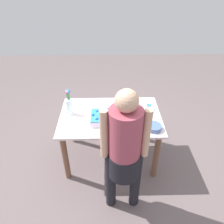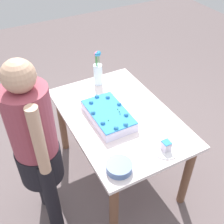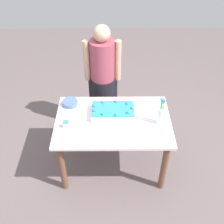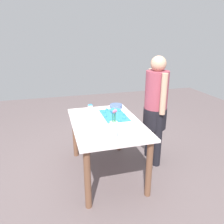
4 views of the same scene
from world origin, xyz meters
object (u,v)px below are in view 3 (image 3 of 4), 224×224
Objects in this scene: fruit_bowl at (70,103)px; flower_vase at (161,114)px; sheet_cake at (113,111)px; cake_knife at (140,136)px; serving_plate_with_slice at (66,126)px; person_standing at (103,74)px.

flower_vase is at bearing -18.02° from fruit_bowl.
cake_knife is at bearing -52.04° from sheet_cake.
serving_plate_with_slice is (-0.49, -0.21, -0.02)m from sheet_cake.
cake_knife is at bearing 22.00° from person_standing.
flower_vase reaches higher than fruit_bowl.
fruit_bowl is at bearing 160.50° from sheet_cake.
serving_plate_with_slice is at bearing -156.76° from sheet_cake.
flower_vase reaches higher than cake_knife.
fruit_bowl is at bearing -15.56° from cake_knife.
serving_plate_with_slice is at bearing -24.06° from person_standing.
serving_plate_with_slice is 1.08× the size of fruit_bowl.
cake_knife is 1.05m from person_standing.
cake_knife is 1.05× the size of fruit_bowl.
fruit_bowl is (-0.99, 0.32, -0.11)m from flower_vase.
fruit_bowl reaches higher than cake_knife.
sheet_cake is 0.44m from cake_knife.
sheet_cake is 0.32× the size of person_standing.
fruit_bowl is at bearing 89.91° from serving_plate_with_slice.
person_standing is (0.37, 0.82, 0.11)m from serving_plate_with_slice.
serving_plate_with_slice reaches higher than fruit_bowl.
sheet_cake is 2.46× the size of serving_plate_with_slice.
cake_knife is 0.33m from flower_vase.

